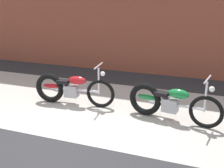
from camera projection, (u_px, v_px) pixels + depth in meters
ground_plane at (59, 140)px, 5.11m from camera, size 80.00×80.00×0.00m
sidewalk_slab at (97, 106)px, 6.68m from camera, size 36.00×3.50×0.01m
motorcycle_red at (68, 88)px, 6.68m from camera, size 2.01×0.58×1.03m
motorcycle_green at (167, 102)px, 5.85m from camera, size 2.00×0.66×1.03m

